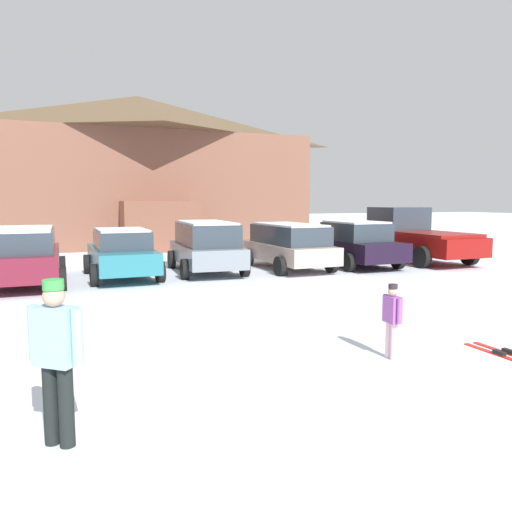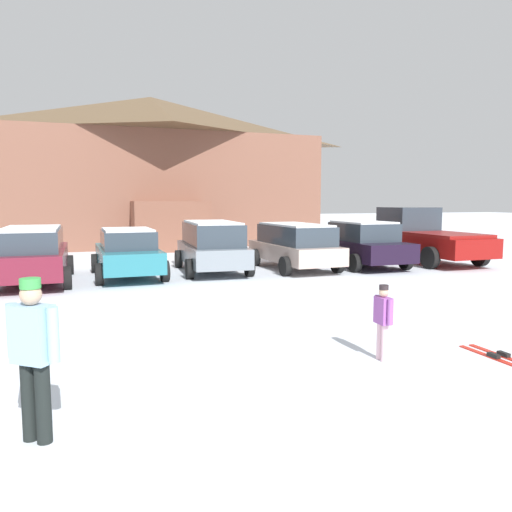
% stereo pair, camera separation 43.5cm
% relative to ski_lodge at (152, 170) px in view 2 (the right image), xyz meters
% --- Properties ---
extents(ground, '(160.00, 160.00, 0.00)m').
position_rel_ski_lodge_xyz_m(ground, '(-1.58, -26.59, -4.21)').
color(ground, silver).
extents(ski_lodge, '(17.71, 11.51, 8.32)m').
position_rel_ski_lodge_xyz_m(ski_lodge, '(0.00, 0.00, 0.00)').
color(ski_lodge, brown).
rests_on(ski_lodge, ground).
extents(parked_maroon_van, '(2.24, 4.76, 1.65)m').
position_rel_ski_lodge_xyz_m(parked_maroon_van, '(-5.55, -13.64, -3.31)').
color(parked_maroon_van, maroon).
rests_on(parked_maroon_van, ground).
extents(parked_teal_hatchback, '(2.12, 4.36, 1.56)m').
position_rel_ski_lodge_xyz_m(parked_teal_hatchback, '(-2.80, -13.42, -3.41)').
color(parked_teal_hatchback, '#277281').
rests_on(parked_teal_hatchback, ground).
extents(parked_grey_wagon, '(2.37, 4.55, 1.73)m').
position_rel_ski_lodge_xyz_m(parked_grey_wagon, '(0.01, -13.20, -3.28)').
color(parked_grey_wagon, gray).
rests_on(parked_grey_wagon, ground).
extents(parked_beige_suv, '(2.21, 4.46, 1.62)m').
position_rel_ski_lodge_xyz_m(parked_beige_suv, '(2.92, -13.56, -3.33)').
color(parked_beige_suv, '#BCA093').
rests_on(parked_beige_suv, ground).
extents(parked_black_sedan, '(2.31, 4.65, 1.67)m').
position_rel_ski_lodge_xyz_m(parked_black_sedan, '(5.57, -13.62, -3.36)').
color(parked_black_sedan, black).
rests_on(parked_black_sedan, ground).
extents(pickup_truck, '(2.53, 5.66, 2.15)m').
position_rel_ski_lodge_xyz_m(pickup_truck, '(8.64, -13.17, -3.21)').
color(pickup_truck, maroon).
rests_on(pickup_truck, ground).
extents(skier_adult_in_blue_parka, '(0.50, 0.44, 1.67)m').
position_rel_ski_lodge_xyz_m(skier_adult_in_blue_parka, '(-4.77, -24.27, -3.27)').
color(skier_adult_in_blue_parka, black).
rests_on(skier_adult_in_blue_parka, ground).
extents(skier_child_in_purple_jacket, '(0.17, 0.43, 1.16)m').
position_rel_ski_lodge_xyz_m(skier_child_in_purple_jacket, '(-0.01, -23.26, -3.55)').
color(skier_child_in_purple_jacket, beige).
rests_on(skier_child_in_purple_jacket, ground).
extents(pair_of_skis, '(0.29, 1.46, 0.08)m').
position_rel_ski_lodge_xyz_m(pair_of_skis, '(1.76, -23.82, -4.19)').
color(pair_of_skis, red).
rests_on(pair_of_skis, ground).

